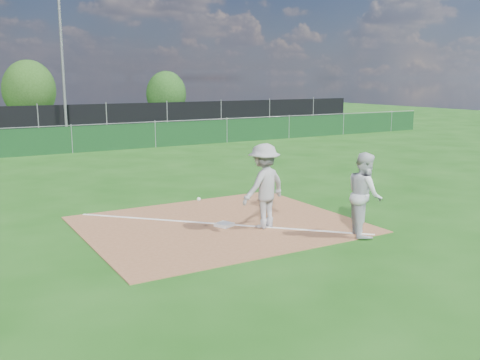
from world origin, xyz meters
name	(u,v)px	position (x,y,z in m)	size (l,w,h in m)	color
ground	(105,169)	(0.00, 10.00, 0.00)	(90.00, 90.00, 0.00)	#164A0F
infield_dirt	(219,224)	(0.00, 1.00, 0.01)	(6.00, 5.00, 0.02)	brown
foul_line	(219,224)	(0.00, 1.00, 0.03)	(0.08, 7.00, 0.01)	white
green_fence	(72,140)	(0.00, 15.00, 0.60)	(44.00, 0.05, 1.20)	black
black_fence	(38,121)	(0.00, 23.00, 0.90)	(46.00, 0.04, 1.80)	black
parking_lot	(25,130)	(0.00, 28.00, 0.01)	(46.00, 9.00, 0.01)	black
light_pole	(63,66)	(1.50, 22.70, 4.00)	(0.16, 0.16, 8.00)	slate
first_base	(224,225)	(0.02, 0.78, 0.06)	(0.34, 0.34, 0.07)	silver
play_at_first	(264,186)	(0.76, 0.28, 0.97)	(2.50, 1.01, 1.89)	#A3A4A6
runner	(365,194)	(2.29, -1.30, 0.90)	(0.88, 0.68, 1.80)	silver
car_right	(80,118)	(3.37, 27.01, 0.72)	(2.00, 4.91, 1.42)	black
tree_mid	(29,90)	(1.53, 34.83, 2.44)	(4.00, 4.00, 4.75)	#382316
tree_right	(166,94)	(11.97, 32.55, 2.03)	(3.32, 3.32, 3.94)	#382316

